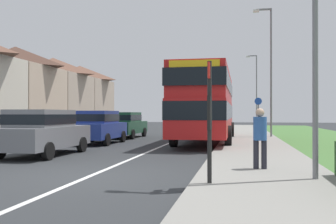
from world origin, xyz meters
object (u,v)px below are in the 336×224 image
object	(u,v)px
parked_car_blue	(98,126)
street_lamp_far	(256,86)
double_decker_bus	(206,102)
parked_car_grey	(43,130)
pedestrian_at_stop	(260,135)
bus_stop_sign	(210,113)
parked_car_dark_green	(125,124)
street_lamp_mid	(269,64)
cycle_route_sign	(258,115)

from	to	relation	value
parked_car_blue	street_lamp_far	size ratio (longest dim) A/B	0.51
double_decker_bus	parked_car_grey	bearing A→B (deg)	-124.97
pedestrian_at_stop	bus_stop_sign	distance (m)	2.56
double_decker_bus	bus_stop_sign	size ratio (longest dim) A/B	4.36
parked_car_blue	parked_car_dark_green	size ratio (longest dim) A/B	0.88
street_lamp_mid	street_lamp_far	world-z (taller)	street_lamp_mid
pedestrian_at_stop	cycle_route_sign	size ratio (longest dim) A/B	0.66
double_decker_bus	bus_stop_sign	bearing A→B (deg)	-84.76
double_decker_bus	parked_car_grey	world-z (taller)	double_decker_bus
parked_car_blue	cycle_route_sign	distance (m)	9.98
double_decker_bus	street_lamp_mid	world-z (taller)	street_lamp_mid
pedestrian_at_stop	cycle_route_sign	world-z (taller)	cycle_route_sign
parked_car_dark_green	parked_car_blue	bearing A→B (deg)	-89.01
pedestrian_at_stop	parked_car_grey	bearing A→B (deg)	159.92
parked_car_grey	double_decker_bus	bearing A→B (deg)	55.03
double_decker_bus	street_lamp_far	bearing A→B (deg)	80.86
parked_car_blue	street_lamp_mid	bearing A→B (deg)	34.06
bus_stop_sign	double_decker_bus	bearing A→B (deg)	95.24
cycle_route_sign	parked_car_blue	bearing A→B (deg)	-145.32
parked_car_dark_green	street_lamp_mid	world-z (taller)	street_lamp_mid
bus_stop_sign	cycle_route_sign	distance (m)	16.24
double_decker_bus	bus_stop_sign	distance (m)	12.69
bus_stop_sign	street_lamp_far	world-z (taller)	street_lamp_far
parked_car_dark_green	cycle_route_sign	xyz separation A→B (m)	(8.28, 0.76, 0.53)
double_decker_bus	cycle_route_sign	xyz separation A→B (m)	(2.87, 3.53, -0.72)
bus_stop_sign	parked_car_dark_green	bearing A→B (deg)	113.10
parked_car_blue	pedestrian_at_stop	distance (m)	11.21
parked_car_dark_green	street_lamp_mid	bearing A→B (deg)	7.02
parked_car_blue	parked_car_dark_green	world-z (taller)	parked_car_blue
cycle_route_sign	street_lamp_mid	world-z (taller)	street_lamp_mid
street_lamp_mid	cycle_route_sign	bearing A→B (deg)	-153.87
street_lamp_mid	street_lamp_far	size ratio (longest dim) A/B	1.03
parked_car_dark_green	street_lamp_far	xyz separation A→B (m)	(8.83, 18.55, 3.57)
parked_car_blue	pedestrian_at_stop	xyz separation A→B (m)	(7.59, -8.24, 0.06)
bus_stop_sign	street_lamp_mid	distance (m)	16.94
parked_car_grey	pedestrian_at_stop	size ratio (longest dim) A/B	2.61
bus_stop_sign	street_lamp_far	xyz separation A→B (m)	(2.27, 33.93, 2.93)
parked_car_grey	street_lamp_far	bearing A→B (deg)	73.17
cycle_route_sign	street_lamp_far	world-z (taller)	street_lamp_far
parked_car_blue	bus_stop_sign	bearing A→B (deg)	-58.28
street_lamp_mid	parked_car_blue	bearing A→B (deg)	-145.94
pedestrian_at_stop	double_decker_bus	bearing A→B (deg)	102.33
parked_car_grey	bus_stop_sign	world-z (taller)	bus_stop_sign
street_lamp_far	double_decker_bus	bearing A→B (deg)	-99.14
parked_car_grey	cycle_route_sign	world-z (taller)	cycle_route_sign
parked_car_blue	street_lamp_far	world-z (taller)	street_lamp_far
parked_car_grey	parked_car_dark_green	xyz separation A→B (m)	(-0.08, 10.37, -0.02)
double_decker_bus	parked_car_blue	distance (m)	5.86
parked_car_dark_green	street_lamp_mid	size ratio (longest dim) A/B	0.56
parked_car_grey	street_lamp_mid	bearing A→B (deg)	52.22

